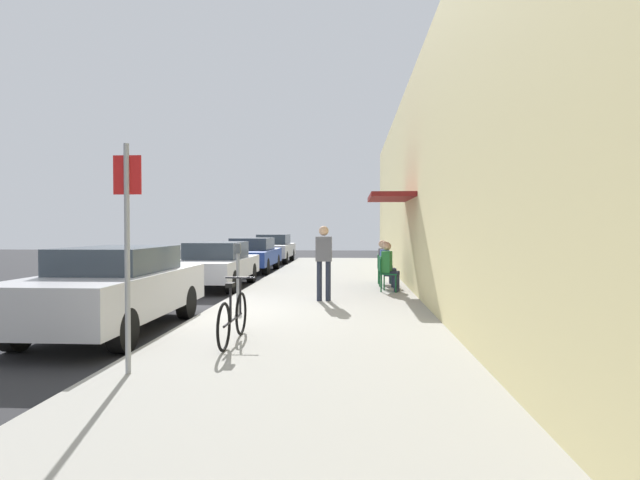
% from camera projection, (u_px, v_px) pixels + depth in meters
% --- Properties ---
extents(ground_plane, '(60.00, 60.00, 0.00)m').
position_uv_depth(ground_plane, '(205.00, 317.00, 9.97)').
color(ground_plane, '#2D2D30').
extents(sidewalk_slab, '(4.50, 32.00, 0.12)m').
position_uv_depth(sidewalk_slab, '(323.00, 300.00, 11.82)').
color(sidewalk_slab, '#9E9B93').
rests_on(sidewalk_slab, ground_plane).
extents(building_facade, '(1.40, 32.00, 5.84)m').
position_uv_depth(building_facade, '(426.00, 179.00, 11.62)').
color(building_facade, beige).
rests_on(building_facade, ground_plane).
extents(parked_car_0, '(1.80, 4.40, 1.45)m').
position_uv_depth(parked_car_0, '(115.00, 288.00, 8.50)').
color(parked_car_0, '#B7B7BC').
rests_on(parked_car_0, ground_plane).
extents(parked_car_1, '(1.80, 4.40, 1.35)m').
position_uv_depth(parked_car_1, '(216.00, 264.00, 14.88)').
color(parked_car_1, '#B7B7BC').
rests_on(parked_car_1, ground_plane).
extents(parked_car_2, '(1.80, 4.40, 1.37)m').
position_uv_depth(parked_car_2, '(252.00, 254.00, 20.28)').
color(parked_car_2, navy).
rests_on(parked_car_2, ground_plane).
extents(parked_car_3, '(1.80, 4.40, 1.45)m').
position_uv_depth(parked_car_3, '(274.00, 248.00, 25.86)').
color(parked_car_3, '#B7B7BC').
rests_on(parked_car_3, ground_plane).
extents(parking_meter, '(0.12, 0.10, 1.32)m').
position_uv_depth(parking_meter, '(238.00, 269.00, 10.91)').
color(parking_meter, slate).
rests_on(parking_meter, sidewalk_slab).
extents(street_sign, '(0.32, 0.06, 2.60)m').
position_uv_depth(street_sign, '(127.00, 240.00, 5.63)').
color(street_sign, gray).
rests_on(street_sign, sidewalk_slab).
extents(bicycle_0, '(0.46, 1.71, 0.90)m').
position_uv_depth(bicycle_0, '(233.00, 318.00, 7.20)').
color(bicycle_0, black).
rests_on(bicycle_0, sidewalk_slab).
extents(cafe_chair_0, '(0.54, 0.54, 0.87)m').
position_uv_depth(cafe_chair_0, '(387.00, 272.00, 13.02)').
color(cafe_chair_0, '#14592D').
rests_on(cafe_chair_0, sidewalk_slab).
extents(seated_patron_0, '(0.50, 0.45, 1.29)m').
position_uv_depth(seated_patron_0, '(389.00, 265.00, 13.00)').
color(seated_patron_0, '#232838').
rests_on(seated_patron_0, sidewalk_slab).
extents(cafe_chair_1, '(0.47, 0.47, 0.87)m').
position_uv_depth(cafe_chair_1, '(384.00, 269.00, 13.90)').
color(cafe_chair_1, '#14592D').
rests_on(cafe_chair_1, sidewalk_slab).
extents(seated_patron_1, '(0.45, 0.38, 1.29)m').
position_uv_depth(seated_patron_1, '(387.00, 262.00, 13.89)').
color(seated_patron_1, '#232838').
rests_on(seated_patron_1, sidewalk_slab).
extents(cafe_chair_2, '(0.46, 0.46, 0.87)m').
position_uv_depth(cafe_chair_2, '(382.00, 266.00, 14.94)').
color(cafe_chair_2, '#14592D').
rests_on(cafe_chair_2, sidewalk_slab).
extents(seated_patron_2, '(0.44, 0.37, 1.29)m').
position_uv_depth(seated_patron_2, '(384.00, 260.00, 14.93)').
color(seated_patron_2, '#232838').
rests_on(seated_patron_2, sidewalk_slab).
extents(pedestrian_standing, '(0.36, 0.22, 1.70)m').
position_uv_depth(pedestrian_standing, '(324.00, 257.00, 11.31)').
color(pedestrian_standing, '#232838').
rests_on(pedestrian_standing, sidewalk_slab).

